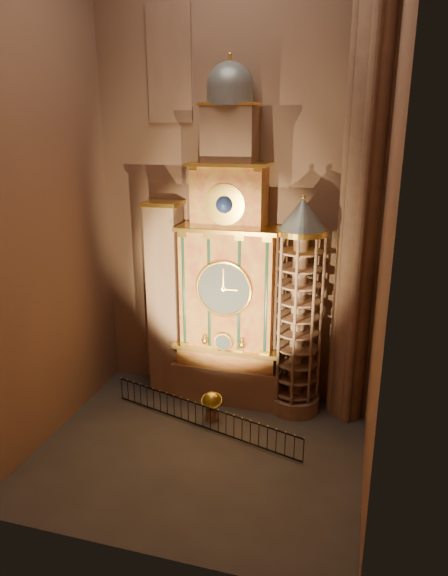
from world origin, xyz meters
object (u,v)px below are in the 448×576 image
(portrait_tower, at_px, (166,299))
(stair_turret, at_px, (298,311))
(astronomical_clock, at_px, (229,276))
(iron_railing, at_px, (203,417))
(celestial_globe, at_px, (212,404))

(portrait_tower, relative_size, stair_turret, 0.94)
(astronomical_clock, height_order, stair_turret, astronomical_clock)
(astronomical_clock, bearing_deg, iron_railing, -96.61)
(stair_turret, distance_m, iron_railing, 6.75)
(iron_railing, bearing_deg, portrait_tower, 132.52)
(portrait_tower, distance_m, iron_railing, 6.35)
(celestial_globe, bearing_deg, stair_turret, 30.44)
(astronomical_clock, relative_size, portrait_tower, 1.64)
(astronomical_clock, relative_size, celestial_globe, 11.13)
(astronomical_clock, height_order, portrait_tower, astronomical_clock)
(astronomical_clock, distance_m, portrait_tower, 3.73)
(stair_turret, bearing_deg, celestial_globe, -149.56)
(astronomical_clock, bearing_deg, celestial_globe, -94.82)
(iron_railing, bearing_deg, celestial_globe, 78.24)
(astronomical_clock, xyz_separation_m, stair_turret, (3.50, -0.26, -1.41))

